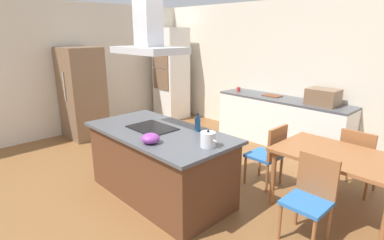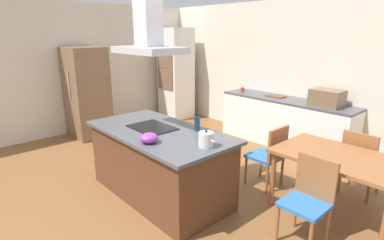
# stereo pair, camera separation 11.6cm
# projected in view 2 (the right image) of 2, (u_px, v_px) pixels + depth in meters

# --- Properties ---
(ground) EXTENTS (16.00, 16.00, 0.00)m
(ground) POSITION_uv_depth(u_px,v_px,m) (233.00, 163.00, 5.09)
(ground) COLOR brown
(wall_back) EXTENTS (7.20, 0.10, 2.70)m
(wall_back) POSITION_uv_depth(u_px,v_px,m) (296.00, 73.00, 5.84)
(wall_back) COLOR beige
(wall_back) RESTS_ON ground
(wall_left) EXTENTS (0.10, 8.80, 2.70)m
(wall_left) POSITION_uv_depth(u_px,v_px,m) (103.00, 67.00, 6.85)
(wall_left) COLOR beige
(wall_left) RESTS_ON ground
(kitchen_island) EXTENTS (2.02, 1.04, 0.90)m
(kitchen_island) POSITION_uv_depth(u_px,v_px,m) (160.00, 163.00, 4.00)
(kitchen_island) COLOR #59331E
(kitchen_island) RESTS_ON ground
(cooktop) EXTENTS (0.60, 0.44, 0.01)m
(cooktop) POSITION_uv_depth(u_px,v_px,m) (152.00, 127.00, 3.97)
(cooktop) COLOR black
(cooktop) RESTS_ON kitchen_island
(tea_kettle) EXTENTS (0.22, 0.17, 0.19)m
(tea_kettle) POSITION_uv_depth(u_px,v_px,m) (206.00, 140.00, 3.29)
(tea_kettle) COLOR silver
(tea_kettle) RESTS_ON kitchen_island
(olive_oil_bottle) EXTENTS (0.07, 0.07, 0.23)m
(olive_oil_bottle) POSITION_uv_depth(u_px,v_px,m) (197.00, 124.00, 3.82)
(olive_oil_bottle) COLOR navy
(olive_oil_bottle) RESTS_ON kitchen_island
(mixing_bowl) EXTENTS (0.21, 0.21, 0.11)m
(mixing_bowl) POSITION_uv_depth(u_px,v_px,m) (149.00, 138.00, 3.42)
(mixing_bowl) COLOR purple
(mixing_bowl) RESTS_ON kitchen_island
(back_counter) EXTENTS (2.57, 0.62, 0.90)m
(back_counter) POSITION_uv_depth(u_px,v_px,m) (284.00, 122.00, 5.80)
(back_counter) COLOR white
(back_counter) RESTS_ON ground
(countertop_microwave) EXTENTS (0.50, 0.38, 0.28)m
(countertop_microwave) POSITION_uv_depth(u_px,v_px,m) (327.00, 98.00, 5.10)
(countertop_microwave) COLOR brown
(countertop_microwave) RESTS_ON back_counter
(coffee_mug_red) EXTENTS (0.08, 0.08, 0.09)m
(coffee_mug_red) POSITION_uv_depth(u_px,v_px,m) (242.00, 90.00, 6.36)
(coffee_mug_red) COLOR red
(coffee_mug_red) RESTS_ON back_counter
(cutting_board) EXTENTS (0.34, 0.24, 0.02)m
(cutting_board) POSITION_uv_depth(u_px,v_px,m) (276.00, 96.00, 5.89)
(cutting_board) COLOR brown
(cutting_board) RESTS_ON back_counter
(wall_oven_stack) EXTENTS (0.70, 0.66, 2.20)m
(wall_oven_stack) POSITION_uv_depth(u_px,v_px,m) (176.00, 74.00, 7.59)
(wall_oven_stack) COLOR white
(wall_oven_stack) RESTS_ON ground
(refrigerator) EXTENTS (0.80, 0.73, 1.82)m
(refrigerator) POSITION_uv_depth(u_px,v_px,m) (87.00, 93.00, 6.23)
(refrigerator) COLOR brown
(refrigerator) RESTS_ON ground
(dining_table) EXTENTS (1.40, 0.90, 0.75)m
(dining_table) POSITION_uv_depth(u_px,v_px,m) (340.00, 163.00, 3.48)
(dining_table) COLOR #995B33
(dining_table) RESTS_ON ground
(chair_facing_back_wall) EXTENTS (0.42, 0.42, 0.89)m
(chair_facing_back_wall) POSITION_uv_depth(u_px,v_px,m) (360.00, 160.00, 3.96)
(chair_facing_back_wall) COLOR #2D6BB7
(chair_facing_back_wall) RESTS_ON ground
(chair_facing_island) EXTENTS (0.42, 0.42, 0.89)m
(chair_facing_island) POSITION_uv_depth(u_px,v_px,m) (310.00, 195.00, 3.10)
(chair_facing_island) COLOR #2D6BB7
(chair_facing_island) RESTS_ON ground
(chair_at_left_end) EXTENTS (0.42, 0.42, 0.89)m
(chair_at_left_end) POSITION_uv_depth(u_px,v_px,m) (270.00, 153.00, 4.18)
(chair_at_left_end) COLOR #2D6BB7
(chair_at_left_end) RESTS_ON ground
(range_hood) EXTENTS (0.90, 0.55, 0.78)m
(range_hood) POSITION_uv_depth(u_px,v_px,m) (149.00, 32.00, 3.64)
(range_hood) COLOR #ADADB2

